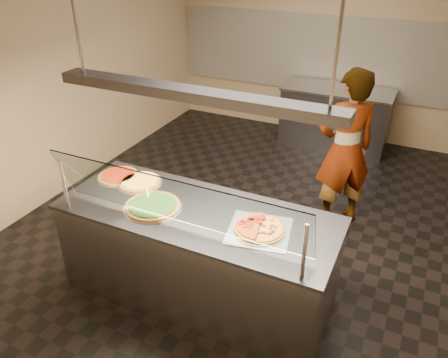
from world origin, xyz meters
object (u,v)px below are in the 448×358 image
at_px(pizza_spinach, 153,206).
at_px(worker, 345,150).
at_px(prep_table, 335,117).
at_px(perforated_tray, 259,230).
at_px(pizza_tomato, 119,176).
at_px(serving_counter, 198,255).
at_px(half_pizza_pepperoni, 248,224).
at_px(half_pizza_sausage, 271,231).
at_px(sneeze_guard, 173,201).
at_px(heat_lamp_housing, 192,94).
at_px(pizza_spatula, 153,195).
at_px(pizza_cheese, 140,182).

xyz_separation_m(pizza_spinach, worker, (1.23, 1.89, -0.04)).
bearing_deg(prep_table, worker, -75.57).
relative_size(perforated_tray, pizza_tomato, 1.42).
relative_size(serving_counter, half_pizza_pepperoni, 5.61).
bearing_deg(half_pizza_pepperoni, prep_table, 92.12).
bearing_deg(perforated_tray, half_pizza_sausage, -0.30).
relative_size(sneeze_guard, pizza_spinach, 4.29).
relative_size(prep_table, heat_lamp_housing, 0.71).
xyz_separation_m(pizza_tomato, prep_table, (1.30, 3.65, -0.48)).
bearing_deg(pizza_tomato, serving_counter, -12.00).
height_order(serving_counter, worker, worker).
bearing_deg(heat_lamp_housing, perforated_tray, -2.98).
height_order(half_pizza_pepperoni, prep_table, half_pizza_pepperoni).
xyz_separation_m(perforated_tray, heat_lamp_housing, (-0.58, 0.03, 1.01)).
xyz_separation_m(perforated_tray, half_pizza_sausage, (0.10, -0.00, 0.02)).
relative_size(sneeze_guard, prep_table, 1.32).
distance_m(pizza_tomato, prep_table, 3.90).
distance_m(pizza_spinach, pizza_spatula, 0.15).
relative_size(sneeze_guard, half_pizza_sausage, 5.05).
xyz_separation_m(pizza_spinach, pizza_spatula, (-0.08, 0.13, 0.01)).
height_order(half_pizza_pepperoni, pizza_spinach, half_pizza_pepperoni).
xyz_separation_m(serving_counter, pizza_cheese, (-0.71, 0.19, 0.48)).
height_order(perforated_tray, pizza_spinach, pizza_spinach).
bearing_deg(half_pizza_pepperoni, pizza_spatula, 176.99).
bearing_deg(half_pizza_sausage, pizza_spatula, 177.39).
xyz_separation_m(half_pizza_pepperoni, pizza_spatula, (-0.93, 0.05, -0.01)).
xyz_separation_m(half_pizza_pepperoni, half_pizza_sausage, (0.19, -0.00, -0.01)).
bearing_deg(sneeze_guard, prep_table, 85.40).
distance_m(half_pizza_pepperoni, heat_lamp_housing, 1.10).
relative_size(half_pizza_sausage, heat_lamp_housing, 0.19).
distance_m(perforated_tray, pizza_tomato, 1.56).
bearing_deg(perforated_tray, pizza_tomato, 171.34).
bearing_deg(pizza_tomato, pizza_spatula, -19.73).
distance_m(serving_counter, pizza_spinach, 0.61).
relative_size(half_pizza_pepperoni, pizza_tomato, 1.08).
relative_size(pizza_spinach, heat_lamp_housing, 0.22).
relative_size(pizza_cheese, pizza_spatula, 1.51).
xyz_separation_m(serving_counter, pizza_spinach, (-0.37, -0.11, 0.48)).
bearing_deg(prep_table, sneeze_guard, -94.60).
xyz_separation_m(half_pizza_sausage, pizza_cheese, (-1.38, 0.23, -0.01)).
height_order(sneeze_guard, pizza_tomato, sneeze_guard).
bearing_deg(serving_counter, pizza_cheese, 164.58).
relative_size(worker, heat_lamp_housing, 0.79).
bearing_deg(pizza_tomato, perforated_tray, -8.66).
height_order(serving_counter, sneeze_guard, sneeze_guard).
xyz_separation_m(perforated_tray, half_pizza_pepperoni, (-0.10, 0.00, 0.03)).
xyz_separation_m(sneeze_guard, heat_lamp_housing, (0.00, 0.34, 0.72)).
bearing_deg(pizza_cheese, pizza_spatula, -34.13).
xyz_separation_m(sneeze_guard, pizza_cheese, (-0.71, 0.54, -0.28)).
bearing_deg(pizza_cheese, sneeze_guard, -37.33).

